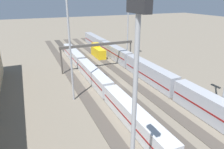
{
  "coord_description": "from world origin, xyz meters",
  "views": [
    {
      "loc": [
        -47.44,
        21.92,
        23.33
      ],
      "look_at": [
        2.59,
        0.41,
        2.5
      ],
      "focal_mm": 33.16,
      "sensor_mm": 36.0,
      "label": 1
    }
  ],
  "objects": [
    {
      "name": "track_bed_3",
      "position": [
        0.0,
        5.0,
        0.06
      ],
      "size": [
        140.0,
        2.8,
        0.12
      ],
      "primitive_type": "cube",
      "color": "#3D3833",
      "rests_on": "ground_plane"
    },
    {
      "name": "train_on_track_3",
      "position": [
        5.6,
        5.0,
        2.02
      ],
      "size": [
        71.4,
        3.06,
        3.8
      ],
      "color": "silver",
      "rests_on": "ground_plane"
    },
    {
      "name": "track_bed_2",
      "position": [
        0.0,
        0.0,
        0.06
      ],
      "size": [
        140.0,
        2.8,
        0.12
      ],
      "primitive_type": "cube",
      "color": "#4C443D",
      "rests_on": "ground_plane"
    },
    {
      "name": "track_bed_1",
      "position": [
        0.0,
        -5.0,
        0.06
      ],
      "size": [
        140.0,
        2.8,
        0.12
      ],
      "primitive_type": "cube",
      "color": "#4C443D",
      "rests_on": "ground_plane"
    },
    {
      "name": "track_bed_0",
      "position": [
        0.0,
        -10.0,
        0.06
      ],
      "size": [
        140.0,
        2.8,
        0.12
      ],
      "primitive_type": "cube",
      "color": "#4C443D",
      "rests_on": "ground_plane"
    },
    {
      "name": "light_mast_2",
      "position": [
        19.4,
        -12.99,
        18.97
      ],
      "size": [
        2.8,
        0.7,
        30.22
      ],
      "color": "#9EA0A5",
      "rests_on": "ground_plane"
    },
    {
      "name": "track_bed_4",
      "position": [
        0.0,
        10.0,
        0.06
      ],
      "size": [
        140.0,
        2.8,
        0.12
      ],
      "primitive_type": "cube",
      "color": "#4C443D",
      "rests_on": "ground_plane"
    },
    {
      "name": "light_mast_3",
      "position": [
        -32.99,
        13.48,
        15.16
      ],
      "size": [
        2.8,
        0.7,
        23.25
      ],
      "color": "#9EA0A5",
      "rests_on": "ground_plane"
    },
    {
      "name": "ground_plane",
      "position": [
        0.0,
        0.0,
        0.0
      ],
      "size": [
        400.0,
        400.0,
        0.0
      ],
      "primitive_type": "plane",
      "color": "#756B5B"
    },
    {
      "name": "train_on_track_1",
      "position": [
        29.44,
        -5.0,
        2.16
      ],
      "size": [
        10.0,
        3.0,
        5.0
      ],
      "color": "gold",
      "rests_on": "ground_plane"
    },
    {
      "name": "train_on_track_0",
      "position": [
        -0.36,
        -10.0,
        2.6
      ],
      "size": [
        119.8,
        3.06,
        5.0
      ],
      "color": "#A8AAB2",
      "rests_on": "ground_plane"
    },
    {
      "name": "light_mast_1",
      "position": [
        -3.29,
        12.9,
        19.21
      ],
      "size": [
        2.8,
        0.7,
        30.67
      ],
      "color": "#9EA0A5",
      "rests_on": "ground_plane"
    },
    {
      "name": "signal_gantry",
      "position": [
        15.3,
        0.0,
        7.42
      ],
      "size": [
        0.7,
        25.0,
        8.8
      ],
      "color": "#4C4742",
      "rests_on": "ground_plane"
    }
  ]
}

